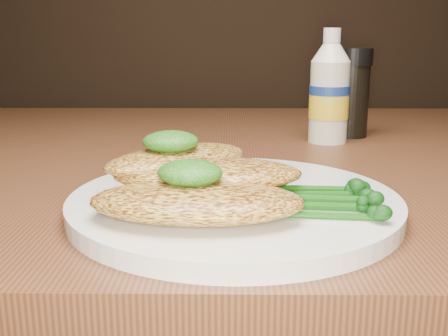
{
  "coord_description": "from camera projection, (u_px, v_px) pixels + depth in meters",
  "views": [
    {
      "loc": [
        -0.05,
        0.37,
        0.9
      ],
      "look_at": [
        -0.05,
        0.79,
        0.79
      ],
      "focal_mm": 42.54,
      "sensor_mm": 36.0,
      "label": 1
    }
  ],
  "objects": [
    {
      "name": "plate",
      "position": [
        234.0,
        203.0,
        0.45
      ],
      "size": [
        0.28,
        0.28,
        0.01
      ],
      "primitive_type": "cylinder",
      "color": "white",
      "rests_on": "dining_table"
    },
    {
      "name": "chicken_front",
      "position": [
        197.0,
        201.0,
        0.39
      ],
      "size": [
        0.16,
        0.09,
        0.03
      ],
      "primitive_type": "ellipsoid",
      "rotation": [
        0.0,
        0.0,
        -0.04
      ],
      "color": "gold",
      "rests_on": "plate"
    },
    {
      "name": "chicken_mid",
      "position": [
        208.0,
        174.0,
        0.43
      ],
      "size": [
        0.16,
        0.09,
        0.02
      ],
      "primitive_type": "ellipsoid",
      "rotation": [
        0.0,
        0.0,
        0.05
      ],
      "color": "gold",
      "rests_on": "plate"
    },
    {
      "name": "chicken_back",
      "position": [
        178.0,
        159.0,
        0.46
      ],
      "size": [
        0.15,
        0.14,
        0.02
      ],
      "primitive_type": "ellipsoid",
      "rotation": [
        0.0,
        0.0,
        0.68
      ],
      "color": "gold",
      "rests_on": "plate"
    },
    {
      "name": "pesto_front",
      "position": [
        190.0,
        173.0,
        0.4
      ],
      "size": [
        0.06,
        0.06,
        0.02
      ],
      "primitive_type": "ellipsoid",
      "rotation": [
        0.0,
        0.0,
        -0.32
      ],
      "color": "#0D3608",
      "rests_on": "chicken_front"
    },
    {
      "name": "pesto_back",
      "position": [
        171.0,
        142.0,
        0.45
      ],
      "size": [
        0.05,
        0.05,
        0.02
      ],
      "primitive_type": "ellipsoid",
      "rotation": [
        0.0,
        0.0,
        0.05
      ],
      "color": "#0D3608",
      "rests_on": "chicken_back"
    },
    {
      "name": "broccolini_bundle",
      "position": [
        301.0,
        193.0,
        0.42
      ],
      "size": [
        0.16,
        0.14,
        0.02
      ],
      "primitive_type": null,
      "rotation": [
        0.0,
        0.0,
        0.25
      ],
      "color": "#164F11",
      "rests_on": "plate"
    },
    {
      "name": "mayo_bottle",
      "position": [
        330.0,
        86.0,
        0.72
      ],
      "size": [
        0.07,
        0.07,
        0.15
      ],
      "primitive_type": null,
      "rotation": [
        0.0,
        0.0,
        -0.29
      ],
      "color": "beige",
      "rests_on": "dining_table"
    },
    {
      "name": "pepper_grinder",
      "position": [
        352.0,
        93.0,
        0.77
      ],
      "size": [
        0.07,
        0.07,
        0.13
      ],
      "primitive_type": null,
      "rotation": [
        0.0,
        0.0,
        -0.38
      ],
      "color": "black",
      "rests_on": "dining_table"
    }
  ]
}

